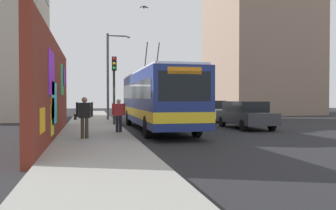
# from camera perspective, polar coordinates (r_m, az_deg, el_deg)

# --- Properties ---
(ground_plane) EXTENTS (80.00, 80.00, 0.00)m
(ground_plane) POSITION_cam_1_polar(r_m,az_deg,el_deg) (20.13, -7.52, -3.91)
(ground_plane) COLOR #232326
(sidewalk_slab) EXTENTS (48.00, 3.20, 0.15)m
(sidewalk_slab) POSITION_cam_1_polar(r_m,az_deg,el_deg) (20.03, -12.09, -3.74)
(sidewalk_slab) COLOR #9E9B93
(sidewalk_slab) RESTS_ON ground_plane
(graffiti_wall) EXTENTS (13.50, 0.32, 4.20)m
(graffiti_wall) POSITION_cam_1_polar(r_m,az_deg,el_deg) (15.77, -18.27, 2.26)
(graffiti_wall) COLOR maroon
(graffiti_wall) RESTS_ON ground_plane
(building_far_right) EXTENTS (11.00, 9.90, 13.75)m
(building_far_right) POSITION_cam_1_polar(r_m,az_deg,el_deg) (41.13, 14.69, 8.27)
(building_far_right) COLOR gray
(building_far_right) RESTS_ON ground_plane
(city_bus) EXTENTS (11.43, 2.55, 5.00)m
(city_bus) POSITION_cam_1_polar(r_m,az_deg,el_deg) (19.15, -1.84, 1.21)
(city_bus) COLOR navy
(city_bus) RESTS_ON ground_plane
(parked_car_dark_gray) EXTENTS (4.59, 1.88, 1.58)m
(parked_car_dark_gray) POSITION_cam_1_polar(r_m,az_deg,el_deg) (20.68, 12.53, -1.47)
(parked_car_dark_gray) COLOR #38383D
(parked_car_dark_gray) RESTS_ON ground_plane
(parked_car_white) EXTENTS (4.36, 1.86, 1.58)m
(parked_car_white) POSITION_cam_1_polar(r_m,az_deg,el_deg) (26.37, 6.78, -0.88)
(parked_car_white) COLOR white
(parked_car_white) RESTS_ON ground_plane
(pedestrian_near_wall) EXTENTS (0.22, 0.75, 1.67)m
(pedestrian_near_wall) POSITION_cam_1_polar(r_m,az_deg,el_deg) (14.40, -13.55, -1.48)
(pedestrian_near_wall) COLOR #3F3326
(pedestrian_near_wall) RESTS_ON sidewalk_slab
(pedestrian_at_curb) EXTENTS (0.22, 0.64, 1.57)m
(pedestrian_at_curb) POSITION_cam_1_polar(r_m,az_deg,el_deg) (16.75, -8.08, -1.30)
(pedestrian_at_curb) COLOR #1E1E2D
(pedestrian_at_curb) RESTS_ON sidewalk_slab
(traffic_light) EXTENTS (0.49, 0.28, 4.14)m
(traffic_light) POSITION_cam_1_polar(r_m,az_deg,el_deg) (21.37, -8.82, 4.27)
(traffic_light) COLOR #2D382D
(traffic_light) RESTS_ON sidewalk_slab
(street_lamp) EXTENTS (0.44, 1.77, 6.43)m
(street_lamp) POSITION_cam_1_polar(r_m,az_deg,el_deg) (26.51, -9.40, 5.65)
(street_lamp) COLOR #4C4C51
(street_lamp) RESTS_ON sidewalk_slab
(flying_pigeons) EXTENTS (0.32, 0.54, 0.16)m
(flying_pigeons) POSITION_cam_1_polar(r_m,az_deg,el_deg) (22.96, -3.95, 15.68)
(flying_pigeons) COLOR #47474C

